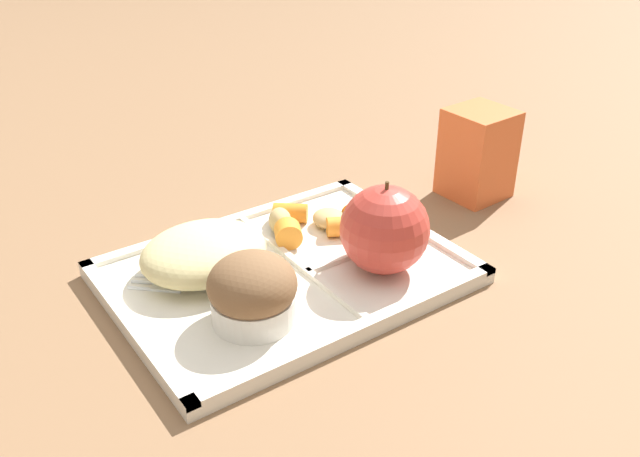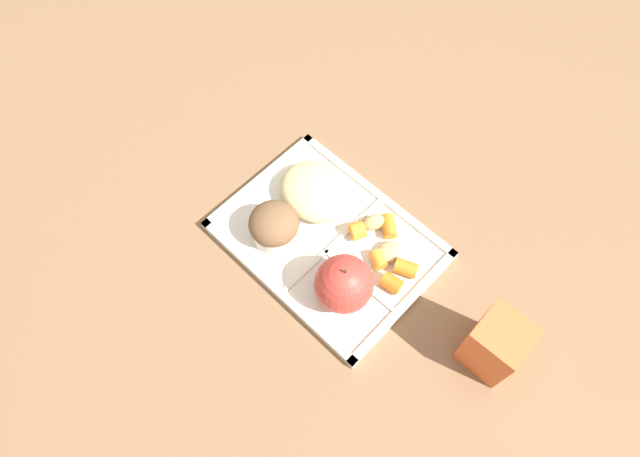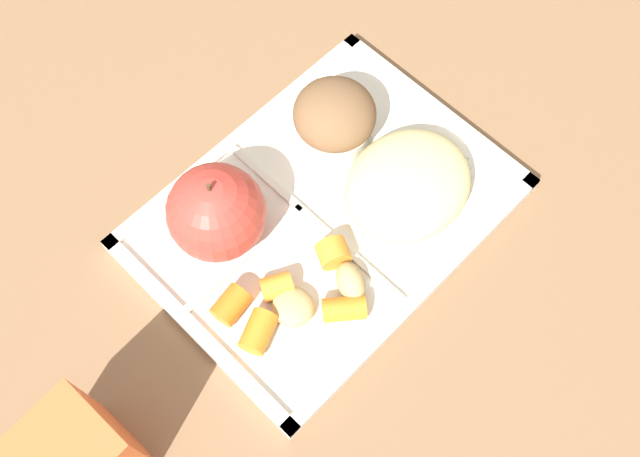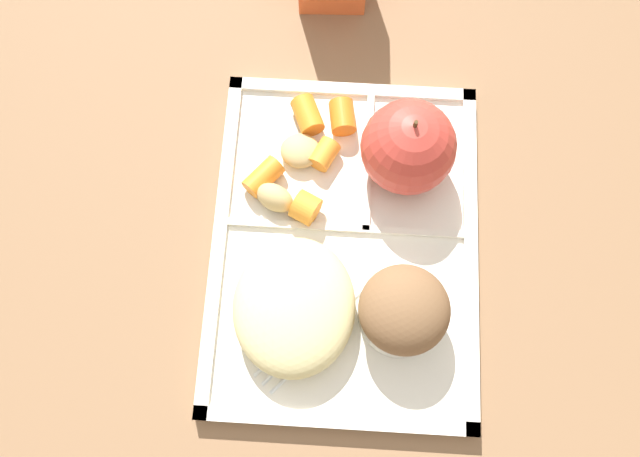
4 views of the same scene
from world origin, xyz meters
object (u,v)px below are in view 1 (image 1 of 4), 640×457
(green_apple, at_px, (385,230))
(plastic_fork, at_px, (195,286))
(milk_carton, at_px, (477,153))
(bran_muffin, at_px, (253,291))
(lunch_tray, at_px, (286,274))

(green_apple, bearing_deg, plastic_fork, -24.42)
(milk_carton, bearing_deg, bran_muffin, 10.23)
(green_apple, distance_m, milk_carton, 0.22)
(lunch_tray, xyz_separation_m, plastic_fork, (0.08, -0.02, 0.01))
(green_apple, bearing_deg, lunch_tray, -32.95)
(bran_muffin, bearing_deg, milk_carton, -167.46)
(green_apple, distance_m, plastic_fork, 0.18)
(green_apple, xyz_separation_m, bran_muffin, (0.14, -0.00, -0.01))
(green_apple, bearing_deg, bran_muffin, -0.00)
(bran_muffin, distance_m, milk_carton, 0.35)
(bran_muffin, xyz_separation_m, plastic_fork, (0.02, -0.07, -0.03))
(lunch_tray, relative_size, green_apple, 3.50)
(plastic_fork, distance_m, milk_carton, 0.37)
(lunch_tray, bearing_deg, plastic_fork, -15.38)
(lunch_tray, xyz_separation_m, bran_muffin, (0.06, 0.05, 0.03))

